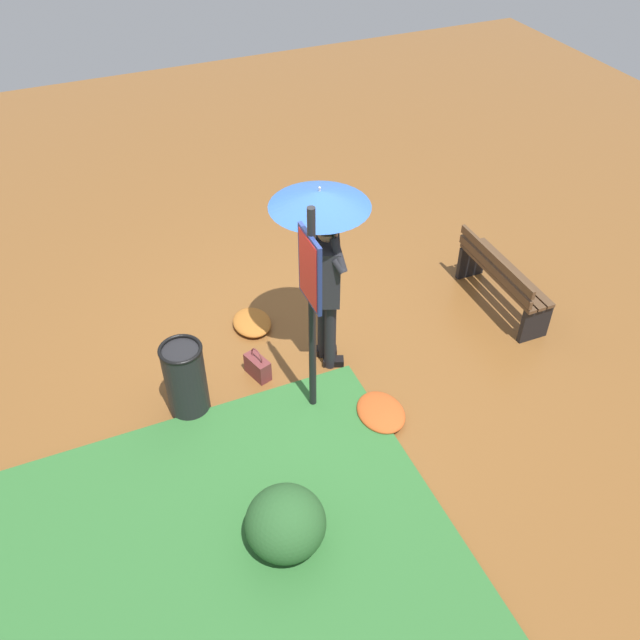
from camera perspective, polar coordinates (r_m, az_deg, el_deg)
The scene contains 9 objects.
ground_plane at distance 7.45m, azimuth -1.08°, elevation -2.80°, with size 18.00×18.00×0.00m, color brown.
person_with_umbrella at distance 6.46m, azimuth 0.26°, elevation 7.07°, with size 0.96×0.96×2.04m.
info_sign_post at distance 5.92m, azimuth -0.77°, elevation 2.26°, with size 0.44×0.07×2.30m.
handbag at distance 7.15m, azimuth -5.24°, elevation -3.91°, with size 0.33×0.22×0.37m.
park_bench at distance 8.09m, azimuth 14.92°, elevation 3.38°, with size 1.40×0.38×0.75m.
trash_bin at distance 6.70m, azimuth -11.18°, elevation -4.91°, with size 0.42×0.42×0.83m.
shrub_cluster at distance 5.77m, azimuth -2.85°, elevation -16.36°, with size 0.73×0.66×0.60m.
leaf_pile_near_person at distance 7.79m, azimuth -5.71°, elevation -0.20°, with size 0.53×0.42×0.12m.
leaf_pile_by_bench at distance 6.80m, azimuth 5.12°, elevation -7.68°, with size 0.57×0.46×0.13m.
Camera 1 is at (-5.05, 2.00, 5.11)m, focal length 38.25 mm.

